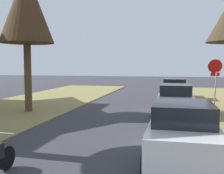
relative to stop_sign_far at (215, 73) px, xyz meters
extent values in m
cylinder|color=#9EA0A5|center=(0.00, -0.23, -1.00)|extent=(0.07, 0.58, 2.21)
cylinder|color=white|center=(0.00, 0.10, 0.41)|extent=(0.81, 0.21, 0.79)
cylinder|color=red|center=(0.00, 0.10, 0.41)|extent=(0.76, 0.22, 0.75)
cube|color=red|center=(0.00, -0.01, -0.05)|extent=(0.48, 0.08, 0.20)
cylinder|color=#503D26|center=(-10.12, -2.59, -0.21)|extent=(0.39, 0.39, 3.76)
cone|color=#402D1A|center=(-10.12, -2.59, 3.65)|extent=(2.94, 2.94, 3.97)
cylinder|color=#503D26|center=(-9.91, -3.19, 2.37)|extent=(1.37, 0.64, 1.52)
cylinder|color=#503D26|center=(-10.56, -2.33, 2.44)|extent=(0.75, 1.09, 1.65)
cylinder|color=#503D26|center=(-10.29, -2.01, 2.21)|extent=(1.32, 0.53, 1.22)
cube|color=white|center=(-2.00, -8.15, -1.55)|extent=(1.83, 4.40, 0.85)
cube|color=black|center=(-2.00, -8.37, -0.85)|extent=(1.61, 2.03, 0.56)
cylinder|color=black|center=(-2.87, -6.49, -1.84)|extent=(0.20, 0.60, 0.60)
cylinder|color=black|center=(-1.13, -6.50, -1.84)|extent=(0.20, 0.60, 0.60)
cylinder|color=black|center=(-2.88, -9.79, -1.84)|extent=(0.20, 0.60, 0.60)
cylinder|color=black|center=(-1.14, -9.80, -1.84)|extent=(0.20, 0.60, 0.60)
cube|color=#BCBCC1|center=(-2.15, -1.02, -1.55)|extent=(1.83, 4.40, 0.85)
cube|color=black|center=(-2.15, -1.24, -0.85)|extent=(1.61, 2.03, 0.56)
cylinder|color=black|center=(-3.02, 0.64, -1.84)|extent=(0.20, 0.60, 0.60)
cylinder|color=black|center=(-1.28, 0.63, -1.84)|extent=(0.20, 0.60, 0.60)
cylinder|color=black|center=(-3.02, -2.66, -1.84)|extent=(0.20, 0.60, 0.60)
cylinder|color=black|center=(-1.28, -2.67, -1.84)|extent=(0.20, 0.60, 0.60)
cube|color=red|center=(-2.19, 5.23, -1.55)|extent=(1.83, 4.40, 0.85)
cube|color=black|center=(-2.19, 5.01, -0.85)|extent=(1.61, 2.03, 0.56)
cylinder|color=black|center=(-3.05, 6.88, -1.84)|extent=(0.20, 0.60, 0.60)
cylinder|color=black|center=(-1.31, 6.87, -1.84)|extent=(0.20, 0.60, 0.60)
cylinder|color=black|center=(-3.06, 3.58, -1.84)|extent=(0.20, 0.60, 0.60)
cylinder|color=black|center=(-1.32, 3.57, -1.84)|extent=(0.20, 0.60, 0.60)
cylinder|color=black|center=(-6.31, -10.20, -1.84)|extent=(0.11, 0.60, 0.60)
cylinder|color=#9EA0A5|center=(-6.32, -10.30, -1.19)|extent=(0.60, 0.05, 0.04)
camera|label=1|loc=(-2.28, -15.97, 0.47)|focal=43.00mm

